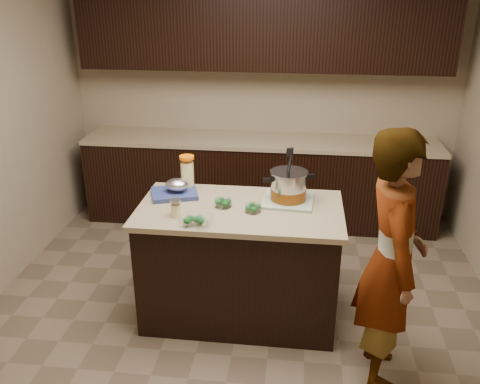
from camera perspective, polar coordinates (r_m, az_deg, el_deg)
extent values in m
plane|color=brown|center=(4.07, 0.00, -13.36)|extent=(4.00, 4.00, 0.00)
cube|color=tan|center=(5.38, 2.63, 11.49)|extent=(4.00, 0.04, 2.70)
cube|color=tan|center=(1.69, -8.57, -15.90)|extent=(4.00, 0.04, 2.70)
cube|color=black|center=(5.36, 2.20, 1.16)|extent=(3.60, 0.60, 0.86)
cube|color=tan|center=(5.21, 2.28, 5.77)|extent=(3.60, 0.63, 0.04)
cube|color=black|center=(5.12, 2.59, 17.69)|extent=(3.60, 0.35, 0.75)
cube|color=black|center=(3.83, 0.00, -8.16)|extent=(1.40, 0.75, 0.86)
cube|color=tan|center=(3.62, 0.00, -2.04)|extent=(1.46, 0.81, 0.04)
cube|color=#587E54|center=(3.73, 5.41, -0.91)|extent=(0.38, 0.38, 0.02)
cylinder|color=#B7B7BC|center=(3.68, 5.47, 0.65)|extent=(0.33, 0.33, 0.20)
cylinder|color=brown|center=(3.71, 5.44, -0.19)|extent=(0.33, 0.33, 0.08)
cylinder|color=#B7B7BC|center=(3.65, 5.53, 2.21)|extent=(0.35, 0.35, 0.01)
cube|color=black|center=(3.61, 3.12, 1.36)|extent=(0.07, 0.05, 0.03)
cube|color=black|center=(3.71, 7.82, 1.78)|extent=(0.07, 0.05, 0.03)
cylinder|color=black|center=(3.60, 5.55, 2.91)|extent=(0.06, 0.11, 0.25)
cylinder|color=#EAE38F|center=(3.90, -5.92, 1.79)|extent=(0.10, 0.10, 0.22)
cylinder|color=white|center=(3.90, -5.93, 1.98)|extent=(0.11, 0.11, 0.25)
cylinder|color=orange|center=(3.85, -6.01, 3.86)|extent=(0.12, 0.12, 0.02)
cylinder|color=#EAE38F|center=(3.50, -7.21, -2.05)|extent=(0.08, 0.08, 0.08)
cylinder|color=white|center=(3.49, -7.22, -1.87)|extent=(0.09, 0.09, 0.11)
cylinder|color=silver|center=(3.47, -7.27, -0.90)|extent=(0.10, 0.10, 0.02)
cylinder|color=silver|center=(3.62, -1.90, -1.24)|extent=(0.14, 0.14, 0.06)
cylinder|color=silver|center=(3.54, 1.47, -1.84)|extent=(0.12, 0.12, 0.05)
cube|color=silver|center=(3.37, -4.95, -3.13)|extent=(0.21, 0.17, 0.07)
cube|color=navy|center=(3.84, -7.37, -0.17)|extent=(0.40, 0.36, 0.03)
ellipsoid|color=silver|center=(3.81, -7.10, 0.70)|extent=(0.17, 0.14, 0.09)
imported|color=gray|center=(3.21, 16.61, -7.52)|extent=(0.41, 0.62, 1.67)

